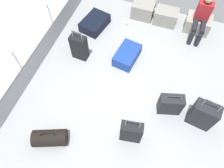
% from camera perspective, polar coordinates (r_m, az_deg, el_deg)
% --- Properties ---
extents(ground_plane, '(4.40, 5.20, 0.06)m').
position_cam_1_polar(ground_plane, '(4.86, 4.81, 0.31)').
color(ground_plane, '#939699').
extents(gunwale_port, '(0.06, 5.20, 0.45)m').
position_cam_1_polar(gunwale_port, '(5.31, -18.23, 8.32)').
color(gunwale_port, '#939699').
rests_on(gunwale_port, ground_plane).
extents(railing_port, '(0.04, 4.20, 1.02)m').
position_cam_1_polar(railing_port, '(4.91, -20.01, 12.36)').
color(railing_port, silver).
rests_on(railing_port, ground_plane).
extents(sea_wake, '(12.00, 12.00, 0.01)m').
position_cam_1_polar(sea_wake, '(6.51, -27.66, 7.79)').
color(sea_wake, teal).
rests_on(sea_wake, ground_plane).
extents(cargo_crate_0, '(0.60, 0.44, 0.41)m').
position_cam_1_polar(cargo_crate_0, '(6.11, 8.23, 18.87)').
color(cargo_crate_0, gray).
rests_on(cargo_crate_0, ground_plane).
extents(cargo_crate_1, '(0.62, 0.41, 0.39)m').
position_cam_1_polar(cargo_crate_1, '(6.05, 14.11, 16.97)').
color(cargo_crate_1, gray).
rests_on(cargo_crate_1, ground_plane).
extents(cargo_crate_2, '(0.65, 0.47, 0.38)m').
position_cam_1_polar(cargo_crate_2, '(6.11, 21.77, 14.66)').
color(cargo_crate_2, gray).
rests_on(cargo_crate_2, ground_plane).
extents(passenger_seated, '(0.34, 0.66, 1.08)m').
position_cam_1_polar(passenger_seated, '(5.73, 22.79, 16.10)').
color(passenger_seated, maroon).
rests_on(passenger_seated, ground_plane).
extents(suitcase_0, '(0.49, 0.33, 0.87)m').
position_cam_1_polar(suitcase_0, '(4.45, 22.96, -7.59)').
color(suitcase_0, black).
rests_on(suitcase_0, ground_plane).
extents(suitcase_1, '(0.55, 0.76, 0.27)m').
position_cam_1_polar(suitcase_1, '(5.09, 4.03, 7.61)').
color(suitcase_1, navy).
rests_on(suitcase_1, ground_plane).
extents(suitcase_2, '(0.38, 0.23, 0.81)m').
position_cam_1_polar(suitcase_2, '(5.04, -8.69, 9.61)').
color(suitcase_2, black).
rests_on(suitcase_2, ground_plane).
extents(suitcase_3, '(0.42, 0.25, 0.82)m').
position_cam_1_polar(suitcase_3, '(4.03, 5.08, -12.57)').
color(suitcase_3, black).
rests_on(suitcase_3, ground_plane).
extents(suitcase_4, '(0.67, 0.84, 0.26)m').
position_cam_1_polar(suitcase_4, '(5.82, -4.59, 15.83)').
color(suitcase_4, black).
rests_on(suitcase_4, ground_plane).
extents(suitcase_5, '(0.50, 0.33, 0.61)m').
position_cam_1_polar(suitcase_5, '(4.42, 15.23, -5.26)').
color(suitcase_5, black).
rests_on(suitcase_5, ground_plane).
extents(duffel_bag, '(0.70, 0.52, 0.46)m').
position_cam_1_polar(duffel_bag, '(4.29, -16.18, -13.58)').
color(duffel_bag, black).
rests_on(duffel_bag, ground_plane).
extents(paper_cup, '(0.08, 0.08, 0.10)m').
position_cam_1_polar(paper_cup, '(5.92, 3.80, 15.75)').
color(paper_cup, white).
rests_on(paper_cup, ground_plane).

